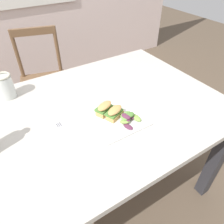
{
  "coord_description": "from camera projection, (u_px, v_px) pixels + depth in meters",
  "views": [
    {
      "loc": [
        -0.45,
        -0.59,
        1.43
      ],
      "look_at": [
        -0.02,
        0.1,
        0.76
      ],
      "focal_mm": 33.88,
      "sensor_mm": 36.0,
      "label": 1
    }
  ],
  "objects": [
    {
      "name": "ground_plane",
      "position": [
        121.0,
        203.0,
        1.48
      ],
      "size": [
        8.3,
        8.3,
        0.0
      ],
      "primitive_type": "plane",
      "color": "brown"
    },
    {
      "name": "dining_table",
      "position": [
        91.0,
        126.0,
        1.16
      ],
      "size": [
        1.43,
        0.97,
        0.74
      ],
      "color": "#BCB7AD",
      "rests_on": "ground"
    },
    {
      "name": "chair_wooden_far",
      "position": [
        44.0,
        81.0,
        1.88
      ],
      "size": [
        0.49,
        0.49,
        0.87
      ],
      "color": "brown",
      "rests_on": "ground"
    },
    {
      "name": "plate_lunch",
      "position": [
        116.0,
        119.0,
        1.03
      ],
      "size": [
        0.25,
        0.25,
        0.01
      ],
      "primitive_type": "cube",
      "color": "white",
      "rests_on": "dining_table"
    },
    {
      "name": "sandwich_half_front",
      "position": [
        115.0,
        112.0,
        1.02
      ],
      "size": [
        0.1,
        0.09,
        0.06
      ],
      "color": "tan",
      "rests_on": "plate_lunch"
    },
    {
      "name": "sandwich_half_back",
      "position": [
        105.0,
        108.0,
        1.05
      ],
      "size": [
        0.1,
        0.09,
        0.06
      ],
      "color": "tan",
      "rests_on": "plate_lunch"
    },
    {
      "name": "salad_mixed_greens",
      "position": [
        128.0,
        117.0,
        1.01
      ],
      "size": [
        0.11,
        0.12,
        0.04
      ],
      "color": "#518438",
      "rests_on": "plate_lunch"
    },
    {
      "name": "napkin_folded",
      "position": [
        65.0,
        135.0,
        0.95
      ],
      "size": [
        0.13,
        0.24,
        0.0
      ],
      "primitive_type": "cube",
      "rotation": [
        0.0,
        0.0,
        0.04
      ],
      "color": "white",
      "rests_on": "dining_table"
    },
    {
      "name": "fork_on_napkin",
      "position": [
        64.0,
        132.0,
        0.96
      ],
      "size": [
        0.03,
        0.19,
        0.0
      ],
      "color": "silver",
      "rests_on": "napkin_folded"
    },
    {
      "name": "mason_jar_iced_tea",
      "position": [
        6.0,
        87.0,
        1.15
      ],
      "size": [
        0.09,
        0.09,
        0.14
      ],
      "color": "#C67528",
      "rests_on": "dining_table"
    }
  ]
}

